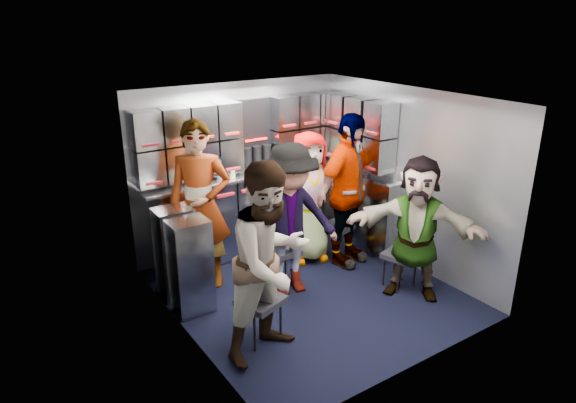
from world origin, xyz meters
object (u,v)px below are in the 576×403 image
attendant_standing (200,206)px  attendant_arc_c (309,197)px  jump_seat_mid_left (281,253)px  attendant_arc_d (347,191)px  jump_seat_mid_right (336,229)px  jump_seat_near_right (401,256)px  attendant_arc_b (290,221)px  jump_seat_center (300,223)px  jump_seat_near_left (261,303)px  attendant_arc_a (271,262)px  attendant_arc_e (416,228)px

attendant_standing → attendant_arc_c: 1.35m
jump_seat_mid_left → attendant_arc_d: 1.08m
attendant_arc_d → jump_seat_mid_right: bearing=74.6°
jump_seat_mid_left → attendant_arc_d: attendant_arc_d is taller
jump_seat_near_right → attendant_arc_b: 1.29m
jump_seat_mid_right → jump_seat_near_right: bearing=-83.2°
jump_seat_mid_right → attendant_arc_c: bearing=152.5°
jump_seat_center → attendant_arc_b: size_ratio=0.27×
jump_seat_mid_left → jump_seat_near_right: 1.31m
jump_seat_center → jump_seat_near_right: size_ratio=1.06×
jump_seat_near_right → attendant_arc_c: attendant_arc_c is taller
jump_seat_near_left → jump_seat_mid_left: 1.07m
attendant_arc_a → attendant_arc_c: bearing=32.2°
jump_seat_center → jump_seat_near_left: bearing=-135.8°
jump_seat_mid_left → jump_seat_mid_right: bearing=12.1°
attendant_arc_a → attendant_arc_c: attendant_arc_a is taller
jump_seat_center → attendant_arc_a: 2.08m
attendant_standing → attendant_arc_d: attendant_standing is taller
jump_seat_center → attendant_arc_c: attendant_arc_c is taller
attendant_arc_e → jump_seat_center: bearing=157.8°
jump_seat_mid_left → attendant_arc_c: attendant_arc_c is taller
jump_seat_center → attendant_standing: bearing=-178.0°
jump_seat_center → attendant_arc_e: 1.60m
jump_seat_near_left → attendant_standing: attendant_standing is taller
jump_seat_near_right → attendant_arc_b: (-1.05, 0.59, 0.46)m
attendant_standing → attendant_arc_a: (-0.02, -1.45, -0.04)m
attendant_standing → jump_seat_mid_left: bearing=-1.4°
jump_seat_near_left → jump_seat_center: size_ratio=1.03×
attendant_arc_a → jump_seat_near_left: bearing=77.9°
jump_seat_near_left → attendant_arc_c: 1.82m
jump_seat_mid_left → attendant_arc_e: bearing=-42.1°
attendant_standing → jump_seat_near_right: bearing=-2.1°
jump_seat_center → attendant_arc_b: 1.05m
attendant_standing → attendant_arc_b: (0.71, -0.67, -0.10)m
jump_seat_mid_right → attendant_arc_e: (0.12, -1.15, 0.40)m
attendant_arc_d → jump_seat_center: bearing=105.2°
jump_seat_near_left → jump_seat_mid_right: 1.93m
jump_seat_mid_left → attendant_arc_e: attendant_arc_e is taller
jump_seat_near_right → attendant_arc_b: attendant_arc_b is taller
jump_seat_near_right → attendant_arc_b: size_ratio=0.26×
jump_seat_mid_right → jump_seat_near_right: size_ratio=0.99×
jump_seat_mid_left → jump_seat_near_right: jump_seat_mid_left is taller
attendant_arc_e → attendant_arc_d: bearing=148.7°
attendant_arc_a → attendant_arc_e: (1.78, 0.01, -0.12)m
jump_seat_mid_left → attendant_arc_d: size_ratio=0.24×
attendant_standing → attendant_arc_d: (1.65, -0.47, -0.01)m
jump_seat_mid_right → attendant_standing: 1.76m
attendant_arc_b → jump_seat_center: bearing=59.5°
attendant_arc_b → attendant_arc_e: size_ratio=1.08×
jump_seat_mid_left → jump_seat_near_right: (1.05, -0.77, -0.02)m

